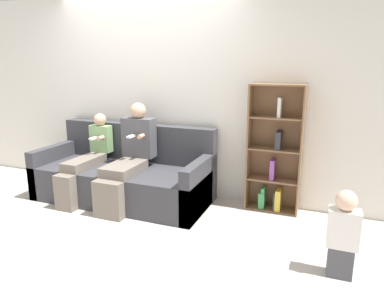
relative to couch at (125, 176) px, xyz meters
name	(u,v)px	position (x,y,z in m)	size (l,w,h in m)	color
ground_plane	(106,217)	(0.11, -0.57, -0.29)	(14.00, 14.00, 0.00)	#BCB2A8
back_wall	(149,94)	(0.11, 0.48, 0.98)	(10.00, 0.06, 2.55)	silver
couch	(125,176)	(0.00, 0.00, 0.00)	(2.16, 0.92, 0.90)	#38383D
adult_seated	(129,155)	(0.15, -0.12, 0.31)	(0.40, 0.86, 1.20)	#70665B
child_seated	(86,159)	(-0.44, -0.17, 0.22)	(0.28, 0.87, 1.04)	#70665B
toddler_standing	(343,234)	(2.48, -0.78, 0.07)	(0.24, 0.16, 0.72)	#47474C
bookshelf	(275,156)	(1.78, 0.35, 0.35)	(0.60, 0.25, 1.45)	brown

